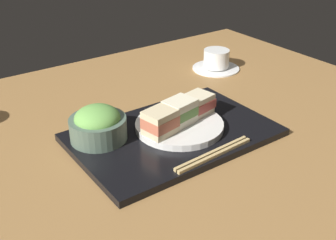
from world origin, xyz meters
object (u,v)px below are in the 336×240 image
(sandwich_near, at_px, (160,122))
(sandwich_plate, at_px, (179,125))
(chopsticks_pair, at_px, (214,154))
(coffee_cup, at_px, (216,61))
(salad_bowl, at_px, (97,124))
(sandwich_far, at_px, (197,104))
(sandwich_middle, at_px, (180,112))

(sandwich_near, bearing_deg, sandwich_plate, 12.97)
(chopsticks_pair, xyz_separation_m, coffee_cup, (0.35, 0.39, 0.01))
(sandwich_plate, height_order, chopsticks_pair, sandwich_plate)
(salad_bowl, relative_size, coffee_cup, 0.84)
(sandwich_near, xyz_separation_m, coffee_cup, (0.40, 0.27, -0.03))
(sandwich_far, bearing_deg, coffee_cup, 41.73)
(salad_bowl, height_order, coffee_cup, salad_bowl)
(sandwich_plate, relative_size, chopsticks_pair, 1.01)
(sandwich_plate, height_order, sandwich_middle, sandwich_middle)
(sandwich_plate, bearing_deg, chopsticks_pair, -94.68)
(sandwich_plate, distance_m, chopsticks_pair, 0.13)
(salad_bowl, relative_size, chopsticks_pair, 0.62)
(sandwich_plate, xyz_separation_m, sandwich_near, (-0.06, -0.01, 0.03))
(sandwich_far, relative_size, coffee_cup, 0.55)
(salad_bowl, xyz_separation_m, chopsticks_pair, (0.16, -0.20, -0.03))
(sandwich_plate, xyz_separation_m, chopsticks_pair, (-0.01, -0.13, -0.00))
(sandwich_plate, bearing_deg, salad_bowl, 158.07)
(sandwich_plate, height_order, coffee_cup, coffee_cup)
(sandwich_near, bearing_deg, salad_bowl, 142.37)
(sandwich_near, distance_m, sandwich_middle, 0.06)
(sandwich_far, xyz_separation_m, salad_bowl, (-0.23, 0.05, -0.00))
(coffee_cup, bearing_deg, chopsticks_pair, -131.73)
(salad_bowl, xyz_separation_m, coffee_cup, (0.50, 0.19, -0.02))
(sandwich_middle, distance_m, chopsticks_pair, 0.14)
(sandwich_far, bearing_deg, sandwich_plate, -167.03)
(sandwich_far, height_order, chopsticks_pair, sandwich_far)
(sandwich_middle, relative_size, chopsticks_pair, 0.39)
(salad_bowl, bearing_deg, coffee_cup, 20.80)
(sandwich_middle, height_order, sandwich_far, sandwich_middle)
(sandwich_middle, xyz_separation_m, coffee_cup, (0.33, 0.26, -0.03))
(sandwich_middle, bearing_deg, sandwich_plate, 90.00)
(chopsticks_pair, bearing_deg, salad_bowl, 128.53)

